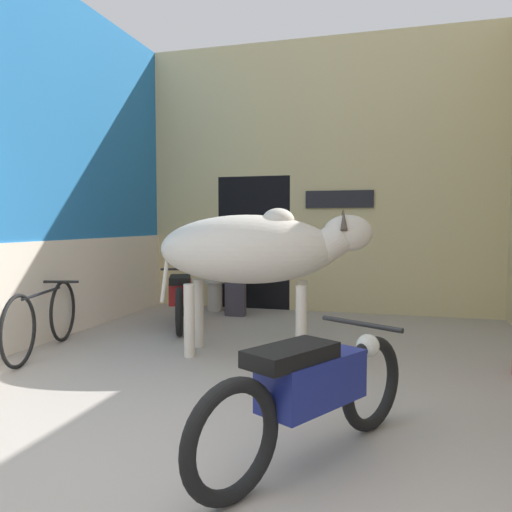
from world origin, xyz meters
The scene contains 9 objects.
ground_plane centered at (0.00, 0.00, 0.00)m, with size 30.00×30.00×0.00m, color #9E9389.
wall_left_shopfront centered at (-2.75, 2.70, 1.99)m, with size 0.25×5.42×4.12m.
wall_back_with_doorway centered at (-0.30, 5.65, 1.75)m, with size 5.32×0.93×4.12m.
cow centered at (-0.23, 2.79, 1.08)m, with size 2.23×1.01×1.51m.
motorcycle_near centered at (0.71, 0.62, 0.42)m, with size 0.99×1.63×0.74m.
motorcycle_far centered at (-1.56, 3.90, 0.41)m, with size 0.86×1.75×0.72m.
bicycle centered at (-2.36, 2.22, 0.36)m, with size 0.58×1.71×0.71m.
shopkeeper_seated centered at (-1.07, 4.85, 0.67)m, with size 0.41×0.34×1.25m.
plastic_stool centered at (-1.51, 5.07, 0.25)m, with size 0.33×0.33×0.47m.
Camera 1 is at (1.14, -2.13, 1.36)m, focal length 35.00 mm.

